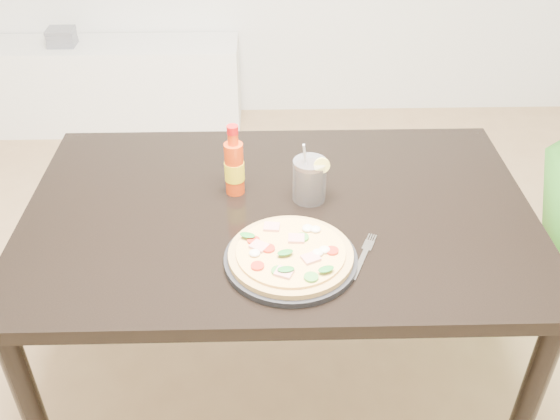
{
  "coord_description": "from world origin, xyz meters",
  "views": [
    {
      "loc": [
        0.05,
        -1.27,
        1.75
      ],
      "look_at": [
        0.09,
        0.01,
        0.83
      ],
      "focal_mm": 40.0,
      "sensor_mm": 36.0,
      "label": 1
    }
  ],
  "objects_px": {
    "dining_table": "(279,232)",
    "plate": "(291,259)",
    "cola_cup": "(310,181)",
    "media_console": "(117,86)",
    "hot_sauce_bottle": "(234,167)",
    "fork": "(364,255)",
    "pizza": "(291,253)"
  },
  "relations": [
    {
      "from": "pizza",
      "to": "hot_sauce_bottle",
      "type": "distance_m",
      "value": 0.35
    },
    {
      "from": "plate",
      "to": "pizza",
      "type": "height_order",
      "value": "pizza"
    },
    {
      "from": "fork",
      "to": "media_console",
      "type": "height_order",
      "value": "fork"
    },
    {
      "from": "hot_sauce_bottle",
      "to": "dining_table",
      "type": "bearing_deg",
      "value": -34.87
    },
    {
      "from": "dining_table",
      "to": "fork",
      "type": "bearing_deg",
      "value": -45.38
    },
    {
      "from": "plate",
      "to": "cola_cup",
      "type": "distance_m",
      "value": 0.29
    },
    {
      "from": "plate",
      "to": "media_console",
      "type": "distance_m",
      "value": 2.41
    },
    {
      "from": "dining_table",
      "to": "hot_sauce_bottle",
      "type": "bearing_deg",
      "value": 145.13
    },
    {
      "from": "fork",
      "to": "media_console",
      "type": "bearing_deg",
      "value": 139.92
    },
    {
      "from": "dining_table",
      "to": "plate",
      "type": "relative_size",
      "value": 4.27
    },
    {
      "from": "plate",
      "to": "hot_sauce_bottle",
      "type": "bearing_deg",
      "value": 114.96
    },
    {
      "from": "dining_table",
      "to": "hot_sauce_bottle",
      "type": "relative_size",
      "value": 6.62
    },
    {
      "from": "pizza",
      "to": "hot_sauce_bottle",
      "type": "relative_size",
      "value": 1.45
    },
    {
      "from": "plate",
      "to": "cola_cup",
      "type": "height_order",
      "value": "cola_cup"
    },
    {
      "from": "dining_table",
      "to": "cola_cup",
      "type": "distance_m",
      "value": 0.17
    },
    {
      "from": "pizza",
      "to": "dining_table",
      "type": "bearing_deg",
      "value": 95.96
    },
    {
      "from": "plate",
      "to": "hot_sauce_bottle",
      "type": "height_order",
      "value": "hot_sauce_bottle"
    },
    {
      "from": "dining_table",
      "to": "fork",
      "type": "relative_size",
      "value": 7.79
    },
    {
      "from": "media_console",
      "to": "cola_cup",
      "type": "bearing_deg",
      "value": -62.81
    },
    {
      "from": "dining_table",
      "to": "media_console",
      "type": "distance_m",
      "value": 2.17
    },
    {
      "from": "hot_sauce_bottle",
      "to": "cola_cup",
      "type": "height_order",
      "value": "hot_sauce_bottle"
    },
    {
      "from": "dining_table",
      "to": "cola_cup",
      "type": "bearing_deg",
      "value": 28.99
    },
    {
      "from": "hot_sauce_bottle",
      "to": "pizza",
      "type": "bearing_deg",
      "value": -64.97
    },
    {
      "from": "cola_cup",
      "to": "media_console",
      "type": "xyz_separation_m",
      "value": [
        -0.97,
        1.89,
        -0.56
      ]
    },
    {
      "from": "pizza",
      "to": "cola_cup",
      "type": "relative_size",
      "value": 1.67
    },
    {
      "from": "pizza",
      "to": "fork",
      "type": "height_order",
      "value": "pizza"
    },
    {
      "from": "plate",
      "to": "fork",
      "type": "bearing_deg",
      "value": 5.85
    },
    {
      "from": "dining_table",
      "to": "plate",
      "type": "bearing_deg",
      "value": -84.13
    },
    {
      "from": "hot_sauce_bottle",
      "to": "cola_cup",
      "type": "relative_size",
      "value": 1.15
    },
    {
      "from": "dining_table",
      "to": "plate",
      "type": "distance_m",
      "value": 0.25
    },
    {
      "from": "plate",
      "to": "fork",
      "type": "xyz_separation_m",
      "value": [
        0.18,
        0.02,
        -0.01
      ]
    },
    {
      "from": "hot_sauce_bottle",
      "to": "fork",
      "type": "xyz_separation_m",
      "value": [
        0.33,
        -0.3,
        -0.08
      ]
    }
  ]
}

